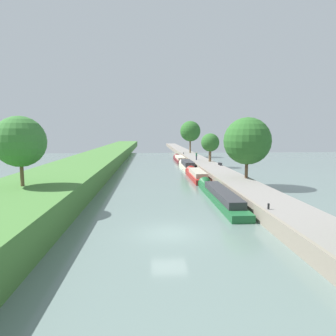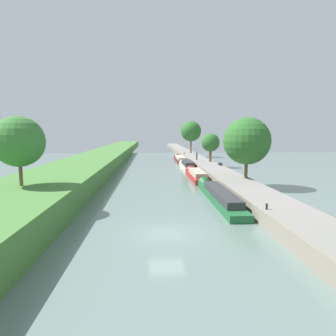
# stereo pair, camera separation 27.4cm
# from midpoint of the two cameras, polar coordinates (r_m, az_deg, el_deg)

# --- Properties ---
(ground_plane) EXTENTS (160.00, 160.00, 0.00)m
(ground_plane) POSITION_cam_midpoint_polar(r_m,az_deg,el_deg) (21.32, -0.18, -12.28)
(ground_plane) COLOR slate
(right_towpath) EXTENTS (4.13, 260.00, 1.19)m
(right_towpath) POSITION_cam_midpoint_polar(r_m,az_deg,el_deg) (23.60, 23.59, -9.45)
(right_towpath) COLOR gray
(right_towpath) RESTS_ON ground_plane
(stone_quay) EXTENTS (0.25, 260.00, 1.24)m
(stone_quay) POSITION_cam_midpoint_polar(r_m,az_deg,el_deg) (22.70, 18.58, -9.81)
(stone_quay) COLOR gray
(stone_quay) RESTS_ON ground_plane
(narrowboat_green) EXTENTS (1.85, 16.35, 1.87)m
(narrowboat_green) POSITION_cam_midpoint_polar(r_m,az_deg,el_deg) (31.47, 9.45, -5.04)
(narrowboat_green) COLOR #1E6033
(narrowboat_green) RESTS_ON ground_plane
(narrowboat_red) EXTENTS (2.00, 11.98, 1.98)m
(narrowboat_red) POSITION_cam_midpoint_polar(r_m,az_deg,el_deg) (45.39, 5.24, -1.29)
(narrowboat_red) COLOR maroon
(narrowboat_red) RESTS_ON ground_plane
(narrowboat_cream) EXTENTS (2.04, 12.24, 2.19)m
(narrowboat_cream) POSITION_cam_midpoint_polar(r_m,az_deg,el_deg) (58.00, 3.46, 0.58)
(narrowboat_cream) COLOR beige
(narrowboat_cream) RESTS_ON ground_plane
(narrowboat_maroon) EXTENTS (2.04, 14.33, 1.94)m
(narrowboat_maroon) POSITION_cam_midpoint_polar(r_m,az_deg,el_deg) (72.35, 2.08, 1.76)
(narrowboat_maroon) COLOR maroon
(narrowboat_maroon) RESTS_ON ground_plane
(tree_rightbank_midnear) EXTENTS (5.88, 5.88, 7.63)m
(tree_rightbank_midnear) POSITION_cam_midpoint_polar(r_m,az_deg,el_deg) (38.61, 14.69, 4.99)
(tree_rightbank_midnear) COLOR brown
(tree_rightbank_midnear) RESTS_ON right_towpath
(tree_rightbank_midfar) EXTENTS (3.58, 3.58, 5.54)m
(tree_rightbank_midfar) POSITION_cam_midpoint_polar(r_m,az_deg,el_deg) (59.38, 7.92, 4.81)
(tree_rightbank_midfar) COLOR brown
(tree_rightbank_midfar) RESTS_ON right_towpath
(tree_rightbank_far) EXTENTS (5.61, 5.61, 8.80)m
(tree_rightbank_far) POSITION_cam_midpoint_polar(r_m,az_deg,el_deg) (83.34, 4.18, 7.00)
(tree_rightbank_far) COLOR brown
(tree_rightbank_far) RESTS_ON right_towpath
(tree_leftbank_downstream) EXTENTS (4.30, 4.30, 5.95)m
(tree_leftbank_downstream) POSITION_cam_midpoint_polar(r_m,az_deg,el_deg) (28.22, -26.63, 4.52)
(tree_leftbank_downstream) COLOR brown
(tree_leftbank_downstream) RESTS_ON left_grassy_bank
(person_walking) EXTENTS (0.34, 0.34, 1.66)m
(person_walking) POSITION_cam_midpoint_polar(r_m,az_deg,el_deg) (62.48, 5.31, 2.34)
(person_walking) COLOR #282D42
(person_walking) RESTS_ON right_towpath
(mooring_bollard_near) EXTENTS (0.16, 0.16, 0.45)m
(mooring_bollard_near) POSITION_cam_midpoint_polar(r_m,az_deg,el_deg) (23.94, 18.30, -6.96)
(mooring_bollard_near) COLOR black
(mooring_bollard_near) RESTS_ON right_towpath
(mooring_bollard_far) EXTENTS (0.16, 0.16, 0.45)m
(mooring_bollard_far) POSITION_cam_midpoint_polar(r_m,az_deg,el_deg) (78.61, 2.90, 2.82)
(mooring_bollard_far) COLOR black
(mooring_bollard_far) RESTS_ON right_towpath
(park_bench) EXTENTS (0.44, 1.50, 0.47)m
(park_bench) POSITION_cam_midpoint_polar(r_m,az_deg,el_deg) (53.11, 9.75, 0.90)
(park_bench) COLOR #333338
(park_bench) RESTS_ON right_towpath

